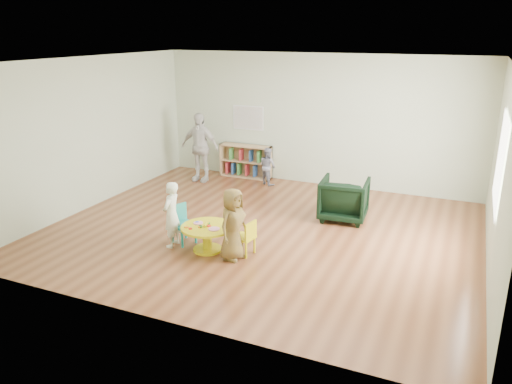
% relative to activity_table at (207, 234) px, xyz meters
% --- Properties ---
extents(room, '(7.10, 7.00, 2.80)m').
position_rel_activity_table_xyz_m(room, '(0.47, 1.07, 1.61)').
color(room, brown).
rests_on(room, ground).
extents(activity_table, '(0.80, 0.80, 0.45)m').
position_rel_activity_table_xyz_m(activity_table, '(0.00, 0.00, 0.00)').
color(activity_table, yellow).
rests_on(activity_table, ground).
extents(kid_chair_left, '(0.43, 0.43, 0.62)m').
position_rel_activity_table_xyz_m(kid_chair_left, '(-0.53, 0.12, 0.05)').
color(kid_chair_left, teal).
rests_on(kid_chair_left, ground).
extents(kid_chair_right, '(0.33, 0.33, 0.54)m').
position_rel_activity_table_xyz_m(kid_chair_right, '(0.61, 0.11, 0.01)').
color(kid_chair_right, yellow).
rests_on(kid_chair_right, ground).
extents(bookshelf, '(1.20, 0.30, 0.75)m').
position_rel_activity_table_xyz_m(bookshelf, '(-1.15, 3.93, 0.09)').
color(bookshelf, tan).
rests_on(bookshelf, ground).
extents(alphabet_poster, '(0.74, 0.01, 0.54)m').
position_rel_activity_table_xyz_m(alphabet_poster, '(-1.14, 4.05, 1.07)').
color(alphabet_poster, white).
rests_on(alphabet_poster, ground).
extents(armchair, '(0.87, 0.89, 0.76)m').
position_rel_activity_table_xyz_m(armchair, '(1.59, 2.16, 0.10)').
color(armchair, black).
rests_on(armchair, ground).
extents(child_left, '(0.27, 0.40, 1.05)m').
position_rel_activity_table_xyz_m(child_left, '(-0.59, -0.06, 0.24)').
color(child_left, white).
rests_on(child_left, ground).
extents(child_right, '(0.45, 0.60, 1.09)m').
position_rel_activity_table_xyz_m(child_right, '(0.49, -0.09, 0.27)').
color(child_right, gold).
rests_on(child_right, ground).
extents(toddler, '(0.50, 0.46, 0.82)m').
position_rel_activity_table_xyz_m(toddler, '(-0.46, 3.57, 0.13)').
color(toddler, '#1C2246').
rests_on(toddler, ground).
extents(adult_caretaker, '(0.90, 0.39, 1.53)m').
position_rel_activity_table_xyz_m(adult_caretaker, '(-1.96, 3.24, 0.49)').
color(adult_caretaker, silver).
rests_on(adult_caretaker, ground).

